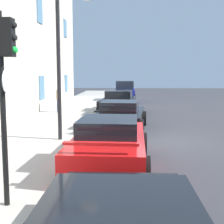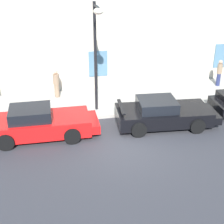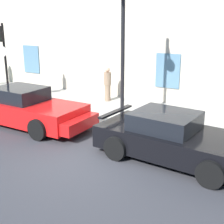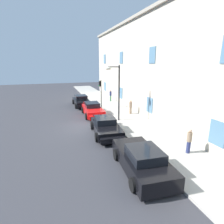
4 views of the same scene
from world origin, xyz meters
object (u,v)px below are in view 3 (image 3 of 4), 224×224
at_px(traffic_light, 3,49).
at_px(pedestrian_bystander, 108,84).
at_px(sportscar_yellow_flank, 30,109).
at_px(sportscar_white_middle, 180,140).
at_px(street_lamp, 117,18).

relative_size(traffic_light, pedestrian_bystander, 2.24).
distance_m(sportscar_yellow_flank, pedestrian_bystander, 4.19).
bearing_deg(traffic_light, sportscar_yellow_flank, -29.25).
height_order(sportscar_white_middle, street_lamp, street_lamp).
height_order(sportscar_yellow_flank, street_lamp, street_lamp).
distance_m(sportscar_white_middle, traffic_light, 9.06).
xyz_separation_m(sportscar_white_middle, pedestrian_bystander, (-4.79, 4.26, 0.34)).
distance_m(sportscar_white_middle, street_lamp, 4.70).
distance_m(traffic_light, street_lamp, 5.88).
bearing_deg(pedestrian_bystander, street_lamp, -53.75).
bearing_deg(traffic_light, pedestrian_bystander, 31.93).
bearing_deg(street_lamp, traffic_light, 178.84).
xyz_separation_m(street_lamp, pedestrian_bystander, (-1.86, 2.53, -2.90)).
xyz_separation_m(sportscar_yellow_flank, pedestrian_bystander, (0.90, 4.08, 0.31)).
bearing_deg(sportscar_yellow_flank, pedestrian_bystander, 77.52).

